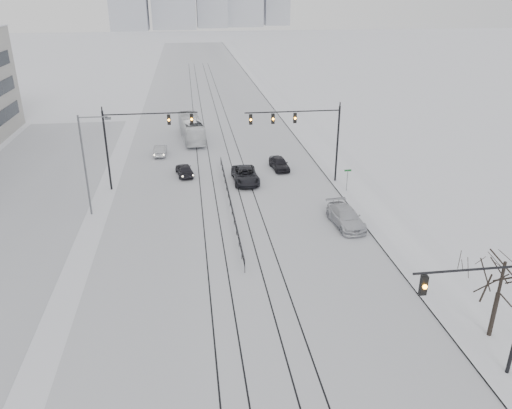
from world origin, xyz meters
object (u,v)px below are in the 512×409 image
object	(u,v)px
traffic_mast_near	(494,304)
sedan_sb_inner	(184,170)
sedan_nb_front	(245,175)
box_truck	(192,129)
sedan_nb_right	(346,217)
sedan_nb_far	(279,163)
sedan_sb_outer	(160,150)
bare_tree	(504,270)

from	to	relation	value
traffic_mast_near	sedan_sb_inner	xyz separation A→B (m)	(-14.93, 33.08, -3.89)
traffic_mast_near	sedan_nb_front	distance (m)	31.62
box_truck	traffic_mast_near	bearing A→B (deg)	100.92
sedan_nb_right	sedan_nb_far	xyz separation A→B (m)	(-3.02, 15.08, -0.07)
sedan_nb_right	box_truck	world-z (taller)	box_truck
sedan_nb_front	box_truck	xyz separation A→B (m)	(-5.25, 17.25, 0.73)
sedan_sb_inner	sedan_nb_front	bearing A→B (deg)	145.95
sedan_sb_inner	traffic_mast_near	bearing A→B (deg)	104.97
traffic_mast_near	sedan_nb_far	xyz separation A→B (m)	(-4.39, 33.72, -3.86)
sedan_nb_right	sedan_nb_far	world-z (taller)	sedan_nb_right
traffic_mast_near	sedan_sb_inner	distance (m)	36.50
traffic_mast_near	sedan_sb_outer	distance (m)	44.70
sedan_sb_inner	sedan_nb_right	world-z (taller)	sedan_nb_right
traffic_mast_near	sedan_sb_outer	size ratio (longest dim) A/B	1.80
sedan_nb_right	box_truck	xyz separation A→B (m)	(-12.50, 28.79, 0.72)
sedan_nb_far	sedan_nb_front	bearing A→B (deg)	-146.05
sedan_nb_front	sedan_nb_right	world-z (taller)	sedan_nb_right
sedan_nb_front	bare_tree	bearing A→B (deg)	-69.16
sedan_nb_front	sedan_nb_far	bearing A→B (deg)	38.61
bare_tree	sedan_nb_far	size ratio (longest dim) A/B	1.48
sedan_sb_outer	sedan_nb_front	world-z (taller)	sedan_nb_front
sedan_nb_right	sedan_sb_outer	bearing A→B (deg)	122.00
sedan_nb_front	box_truck	world-z (taller)	box_truck
bare_tree	box_truck	distance (m)	47.41
sedan_nb_right	bare_tree	bearing A→B (deg)	-80.95
traffic_mast_near	bare_tree	xyz separation A→B (m)	(2.41, 3.00, -0.07)
sedan_nb_far	bare_tree	bearing A→B (deg)	-83.44
sedan_sb_inner	sedan_sb_outer	size ratio (longest dim) A/B	1.01
sedan_sb_inner	sedan_nb_front	xyz separation A→B (m)	(6.30, -2.90, 0.09)
sedan_sb_inner	sedan_nb_far	size ratio (longest dim) A/B	0.96
sedan_nb_far	sedan_sb_inner	bearing A→B (deg)	177.53
sedan_sb_inner	box_truck	xyz separation A→B (m)	(1.05, 14.35, 0.82)
sedan_nb_far	box_truck	world-z (taller)	box_truck
sedan_sb_inner	sedan_nb_front	size ratio (longest dim) A/B	0.72
sedan_sb_inner	sedan_nb_far	distance (m)	10.55
sedan_sb_inner	sedan_nb_far	bearing A→B (deg)	174.14
traffic_mast_near	sedan_sb_outer	xyz separation A→B (m)	(-17.80, 40.82, -3.92)
sedan_nb_front	sedan_nb_right	size ratio (longest dim) A/B	1.03
sedan_nb_front	box_truck	distance (m)	18.05
sedan_nb_front	sedan_nb_far	xyz separation A→B (m)	(4.24, 3.54, -0.06)
sedan_sb_inner	sedan_nb_right	bearing A→B (deg)	123.88
traffic_mast_near	bare_tree	size ratio (longest dim) A/B	1.15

